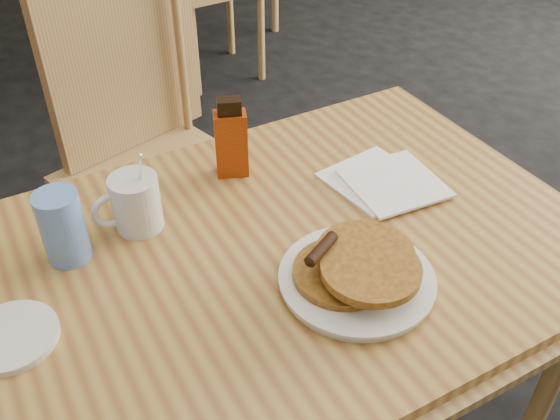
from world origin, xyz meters
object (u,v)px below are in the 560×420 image
object	(u,v)px
coffee_mug	(134,202)
syrup_bottle	(231,140)
chair_main_far	(145,130)
pancake_plate	(357,273)
main_table	(273,265)
blue_tumbler	(63,227)

from	to	relation	value
coffee_mug	syrup_bottle	size ratio (longest dim) A/B	0.97
chair_main_far	coffee_mug	distance (m)	0.62
pancake_plate	syrup_bottle	distance (m)	0.40
coffee_mug	syrup_bottle	distance (m)	0.24
main_table	pancake_plate	xyz separation A→B (m)	(0.08, -0.15, 0.07)
main_table	coffee_mug	distance (m)	0.28
coffee_mug	syrup_bottle	xyz separation A→B (m)	(0.23, 0.07, 0.02)
syrup_bottle	blue_tumbler	distance (m)	0.37
main_table	chair_main_far	world-z (taller)	chair_main_far
chair_main_far	main_table	bearing A→B (deg)	-106.00
pancake_plate	coffee_mug	xyz separation A→B (m)	(-0.27, 0.32, 0.03)
main_table	blue_tumbler	distance (m)	0.37
main_table	chair_main_far	distance (m)	0.74
chair_main_far	syrup_bottle	bearing A→B (deg)	-101.30
syrup_bottle	main_table	bearing A→B (deg)	-78.11
pancake_plate	coffee_mug	world-z (taller)	coffee_mug
chair_main_far	syrup_bottle	world-z (taller)	chair_main_far
syrup_bottle	blue_tumbler	world-z (taller)	syrup_bottle
main_table	coffee_mug	bearing A→B (deg)	136.79
coffee_mug	blue_tumbler	xyz separation A→B (m)	(-0.13, -0.02, 0.01)
syrup_bottle	blue_tumbler	bearing A→B (deg)	-144.69
pancake_plate	chair_main_far	bearing A→B (deg)	95.12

